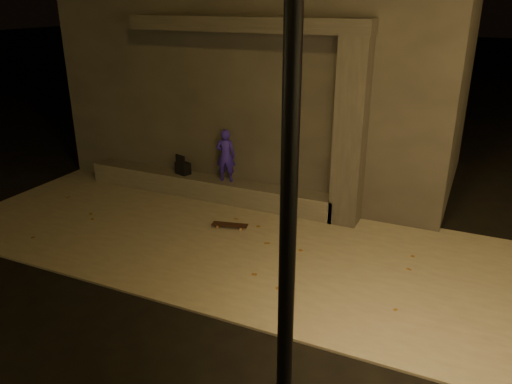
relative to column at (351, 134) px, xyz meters
The scene contains 9 objects.
ground 4.51m from the column, 114.39° to the right, with size 120.00×120.00×0.00m, color black.
sidewalk 3.04m from the column, 134.17° to the right, with size 11.00×4.40×0.04m, color slate.
building 3.92m from the column, 134.55° to the left, with size 9.00×5.10×5.22m.
ledge 3.57m from the column, behind, with size 6.00×0.55×0.45m, color #4E4B46.
column is the anchor object (origin of this frame).
canopy 2.93m from the column, behind, with size 5.00×0.70×0.28m, color #33302E.
skateboarder 2.80m from the column, behind, with size 0.42×0.28×1.16m, color #2B1CB7.
backpack 3.99m from the column, behind, with size 0.38×0.31×0.47m.
skateboard 2.90m from the column, 147.06° to the right, with size 0.73×0.33×0.08m.
Camera 1 is at (3.92, -5.35, 4.25)m, focal length 35.00 mm.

